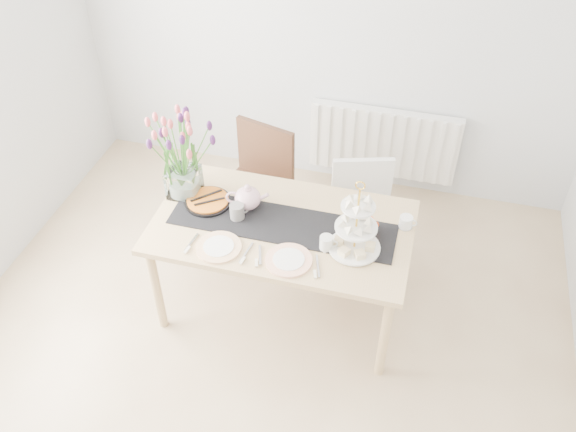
% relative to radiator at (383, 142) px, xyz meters
% --- Properties ---
extents(room_shell, '(4.50, 4.50, 4.50)m').
position_rel_radiator_xyz_m(room_shell, '(-0.50, -2.19, 0.85)').
color(room_shell, tan).
rests_on(room_shell, ground).
extents(radiator, '(1.20, 0.08, 0.60)m').
position_rel_radiator_xyz_m(radiator, '(0.00, 0.00, 0.00)').
color(radiator, white).
rests_on(radiator, room_shell).
extents(dining_table, '(1.60, 0.90, 0.75)m').
position_rel_radiator_xyz_m(dining_table, '(-0.44, -1.48, 0.22)').
color(dining_table, tan).
rests_on(dining_table, ground).
extents(chair_brown, '(0.57, 0.57, 0.93)m').
position_rel_radiator_xyz_m(chair_brown, '(-0.81, -0.83, 0.10)').
color(chair_brown, '#352013').
rests_on(chair_brown, ground).
extents(chair_white, '(0.52, 0.52, 0.85)m').
position_rel_radiator_xyz_m(chair_white, '(-0.02, -0.92, 0.04)').
color(chair_white, silver).
rests_on(chair_white, ground).
extents(table_runner, '(1.40, 0.35, 0.01)m').
position_rel_radiator_xyz_m(table_runner, '(-0.44, -1.48, 0.30)').
color(table_runner, black).
rests_on(table_runner, dining_table).
extents(tulip_vase, '(0.69, 0.69, 0.60)m').
position_rel_radiator_xyz_m(tulip_vase, '(-1.13, -1.35, 0.68)').
color(tulip_vase, silver).
rests_on(tulip_vase, dining_table).
extents(cake_stand, '(0.31, 0.31, 0.45)m').
position_rel_radiator_xyz_m(cake_stand, '(0.02, -1.58, 0.43)').
color(cake_stand, gold).
rests_on(cake_stand, dining_table).
extents(teapot, '(0.30, 0.26, 0.17)m').
position_rel_radiator_xyz_m(teapot, '(-0.69, -1.39, 0.38)').
color(teapot, silver).
rests_on(teapot, dining_table).
extents(cream_jug, '(0.08, 0.08, 0.08)m').
position_rel_radiator_xyz_m(cream_jug, '(0.29, -1.31, 0.34)').
color(cream_jug, white).
rests_on(cream_jug, dining_table).
extents(tart_tin, '(0.30, 0.30, 0.04)m').
position_rel_radiator_xyz_m(tart_tin, '(-0.95, -1.41, 0.32)').
color(tart_tin, black).
rests_on(tart_tin, dining_table).
extents(mug_grey, '(0.13, 0.13, 0.11)m').
position_rel_radiator_xyz_m(mug_grey, '(-0.73, -1.50, 0.35)').
color(mug_grey, slate).
rests_on(mug_grey, dining_table).
extents(mug_white, '(0.09, 0.09, 0.09)m').
position_rel_radiator_xyz_m(mug_white, '(-0.14, -1.62, 0.35)').
color(mug_white, silver).
rests_on(mug_white, dining_table).
extents(mug_orange, '(0.12, 0.12, 0.11)m').
position_rel_radiator_xyz_m(mug_orange, '(0.07, -1.42, 0.35)').
color(mug_orange, '#F7521B').
rests_on(mug_orange, dining_table).
extents(plate_left, '(0.31, 0.31, 0.01)m').
position_rel_radiator_xyz_m(plate_left, '(-0.75, -1.78, 0.31)').
color(plate_left, white).
rests_on(plate_left, dining_table).
extents(plate_right, '(0.35, 0.35, 0.01)m').
position_rel_radiator_xyz_m(plate_right, '(-0.32, -1.77, 0.31)').
color(plate_right, white).
rests_on(plate_right, dining_table).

